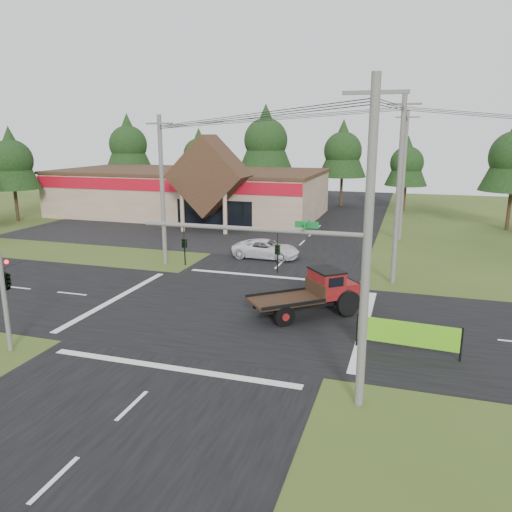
% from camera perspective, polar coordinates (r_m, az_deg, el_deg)
% --- Properties ---
extents(ground, '(120.00, 120.00, 0.00)m').
position_cam_1_polar(ground, '(26.77, -2.88, -6.33)').
color(ground, '#344518').
rests_on(ground, ground).
extents(road_ns, '(12.00, 120.00, 0.02)m').
position_cam_1_polar(road_ns, '(26.77, -2.88, -6.31)').
color(road_ns, black).
rests_on(road_ns, ground).
extents(road_ew, '(120.00, 12.00, 0.02)m').
position_cam_1_polar(road_ew, '(26.77, -2.88, -6.30)').
color(road_ew, black).
rests_on(road_ew, ground).
extents(parking_apron, '(28.00, 14.00, 0.02)m').
position_cam_1_polar(parking_apron, '(49.14, -10.64, 2.74)').
color(parking_apron, black).
rests_on(parking_apron, ground).
extents(cvs_building, '(30.40, 18.20, 9.19)m').
position_cam_1_polar(cvs_building, '(58.85, -7.44, 7.36)').
color(cvs_building, gray).
rests_on(cvs_building, ground).
extents(traffic_signal_mast, '(8.12, 0.24, 7.00)m').
position_cam_1_polar(traffic_signal_mast, '(17.02, 6.73, -2.55)').
color(traffic_signal_mast, '#595651').
rests_on(traffic_signal_mast, ground).
extents(traffic_signal_corner, '(0.53, 2.48, 4.40)m').
position_cam_1_polar(traffic_signal_corner, '(23.66, -26.82, -1.59)').
color(traffic_signal_corner, '#595651').
rests_on(traffic_signal_corner, ground).
extents(utility_pole_nr, '(2.00, 0.30, 11.00)m').
position_cam_1_polar(utility_pole_nr, '(16.52, 12.59, 1.05)').
color(utility_pole_nr, '#595651').
rests_on(utility_pole_nr, ground).
extents(utility_pole_nw, '(2.00, 0.30, 10.50)m').
position_cam_1_polar(utility_pole_nw, '(35.95, -10.67, 7.44)').
color(utility_pole_nw, '#595651').
rests_on(utility_pole_nw, ground).
extents(utility_pole_ne, '(2.00, 0.30, 11.50)m').
position_cam_1_polar(utility_pole_ne, '(31.77, 15.99, 7.27)').
color(utility_pole_ne, '#595651').
rests_on(utility_pole_ne, ground).
extents(utility_pole_n, '(2.00, 0.30, 11.20)m').
position_cam_1_polar(utility_pole_n, '(45.72, 16.51, 8.86)').
color(utility_pole_n, '#595651').
rests_on(utility_pole_n, ground).
extents(tree_row_a, '(6.72, 6.72, 12.12)m').
position_cam_1_polar(tree_row_a, '(74.47, -14.42, 12.43)').
color(tree_row_a, '#332316').
rests_on(tree_row_a, ground).
extents(tree_row_b, '(5.60, 5.60, 10.10)m').
position_cam_1_polar(tree_row_b, '(71.65, -6.52, 11.65)').
color(tree_row_b, '#332316').
rests_on(tree_row_b, ground).
extents(tree_row_c, '(7.28, 7.28, 13.13)m').
position_cam_1_polar(tree_row_c, '(67.25, 1.13, 13.33)').
color(tree_row_c, '#332316').
rests_on(tree_row_c, ground).
extents(tree_row_d, '(6.16, 6.16, 11.11)m').
position_cam_1_polar(tree_row_d, '(66.19, 9.90, 11.96)').
color(tree_row_d, '#332316').
rests_on(tree_row_d, ground).
extents(tree_row_e, '(5.04, 5.04, 9.09)m').
position_cam_1_polar(tree_row_e, '(63.67, 16.87, 10.31)').
color(tree_row_e, '#332316').
rests_on(tree_row_e, ground).
extents(tree_side_w, '(5.60, 5.60, 10.10)m').
position_cam_1_polar(tree_side_w, '(59.71, -26.19, 9.97)').
color(tree_side_w, '#332316').
rests_on(tree_side_w, ground).
extents(antique_flatbed_truck, '(5.87, 5.40, 2.42)m').
position_cam_1_polar(antique_flatbed_truck, '(25.86, 5.78, -4.28)').
color(antique_flatbed_truck, '#5E0D0D').
rests_on(antique_flatbed_truck, ground).
extents(roadside_banner, '(4.38, 0.45, 1.50)m').
position_cam_1_polar(roadside_banner, '(22.50, 16.91, -8.88)').
color(roadside_banner, '#58AF17').
rests_on(roadside_banner, ground).
extents(white_pickup, '(5.09, 2.39, 1.41)m').
position_cam_1_polar(white_pickup, '(37.93, 1.16, 0.82)').
color(white_pickup, white).
rests_on(white_pickup, ground).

